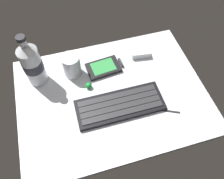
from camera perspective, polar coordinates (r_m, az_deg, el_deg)
name	(u,v)px	position (r cm, az deg, el deg)	size (l,w,h in cm)	color
ground_plane	(112,96)	(80.36, 0.05, -1.69)	(64.00, 48.00, 2.80)	silver
keyboard	(120,105)	(76.59, 1.92, -3.83)	(29.07, 11.20, 1.70)	black
handheld_device	(105,67)	(85.61, -1.73, 5.47)	(13.30, 8.74, 1.50)	black
juice_cup	(72,66)	(83.06, -9.87, 5.69)	(6.40, 6.40, 8.50)	silver
water_bottle	(32,63)	(80.33, -19.08, 6.07)	(6.73, 6.73, 20.80)	silver
charger_block	(140,51)	(90.67, 6.91, 9.26)	(7.00, 5.60, 2.40)	silver
trackball_mouse	(89,86)	(80.69, -5.77, 0.96)	(2.20, 2.20, 2.20)	#198C33
stylus_pen	(165,110)	(78.10, 12.97, -5.00)	(0.70, 0.70, 9.50)	#26262B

